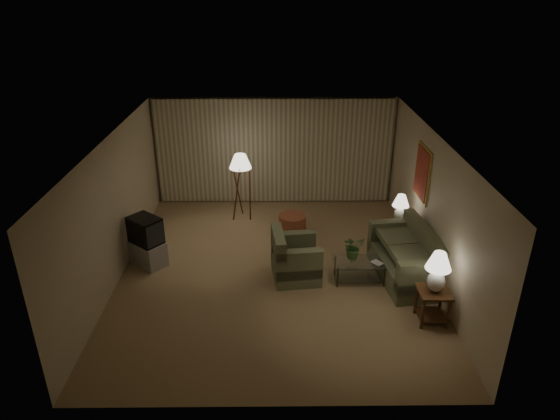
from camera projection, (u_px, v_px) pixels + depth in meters
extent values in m
plane|color=tan|center=(274.00, 270.00, 9.95)|extent=(7.00, 7.00, 0.00)
cube|color=#C2B695|center=(274.00, 151.00, 12.55)|extent=(6.00, 0.04, 2.70)
cube|color=#C2B695|center=(114.00, 209.00, 9.35)|extent=(0.04, 7.00, 2.70)
cube|color=#C2B695|center=(433.00, 208.00, 9.41)|extent=(0.04, 7.00, 2.70)
cube|color=white|center=(274.00, 139.00, 8.81)|extent=(6.00, 7.00, 0.04)
cube|color=beige|center=(274.00, 152.00, 12.48)|extent=(5.85, 0.12, 2.65)
cube|color=gold|center=(423.00, 173.00, 9.96)|extent=(0.03, 0.90, 1.10)
cube|color=maroon|center=(421.00, 173.00, 9.96)|extent=(0.02, 0.80, 1.00)
cube|color=#666C4C|center=(404.00, 268.00, 9.61)|extent=(2.06, 1.37, 0.43)
cube|color=#666C4C|center=(296.00, 268.00, 9.64)|extent=(1.11, 1.07, 0.41)
cube|color=#3A2210|center=(434.00, 292.00, 8.24)|extent=(0.52, 0.52, 0.04)
cube|color=#3A2210|center=(431.00, 315.00, 8.43)|extent=(0.44, 0.44, 0.02)
cylinder|color=#3A2210|center=(423.00, 315.00, 8.17)|extent=(0.05, 0.05, 0.56)
cylinder|color=#3A2210|center=(416.00, 300.00, 8.55)|extent=(0.05, 0.05, 0.56)
cylinder|color=#3A2210|center=(448.00, 314.00, 8.17)|extent=(0.05, 0.05, 0.56)
cylinder|color=#3A2210|center=(441.00, 299.00, 8.56)|extent=(0.05, 0.05, 0.56)
cube|color=#3A2210|center=(399.00, 222.00, 10.59)|extent=(0.47, 0.39, 0.04)
cube|color=#3A2210|center=(397.00, 241.00, 10.79)|extent=(0.40, 0.33, 0.02)
cylinder|color=#3A2210|center=(390.00, 238.00, 10.59)|extent=(0.05, 0.05, 0.56)
cylinder|color=#3A2210|center=(387.00, 232.00, 10.85)|extent=(0.05, 0.05, 0.56)
cylinder|color=#3A2210|center=(408.00, 238.00, 10.59)|extent=(0.05, 0.05, 0.56)
cylinder|color=#3A2210|center=(404.00, 232.00, 10.86)|extent=(0.05, 0.05, 0.56)
ellipsoid|color=silver|center=(436.00, 281.00, 8.15)|extent=(0.29, 0.29, 0.37)
cylinder|color=silver|center=(438.00, 270.00, 8.06)|extent=(0.03, 0.03, 0.08)
cone|color=silver|center=(439.00, 261.00, 7.99)|extent=(0.42, 0.42, 0.29)
ellipsoid|color=silver|center=(400.00, 215.00, 10.52)|extent=(0.25, 0.25, 0.31)
cylinder|color=silver|center=(400.00, 207.00, 10.44)|extent=(0.03, 0.03, 0.07)
cone|color=silver|center=(401.00, 200.00, 10.38)|extent=(0.35, 0.35, 0.25)
cube|color=silver|center=(360.00, 262.00, 9.43)|extent=(1.02, 0.56, 0.02)
cube|color=silver|center=(359.00, 276.00, 9.56)|extent=(0.95, 0.49, 0.01)
cylinder|color=#43331A|center=(338.00, 278.00, 9.33)|extent=(0.04, 0.04, 0.40)
cylinder|color=#43331A|center=(335.00, 266.00, 9.71)|extent=(0.04, 0.04, 0.40)
cylinder|color=#43331A|center=(385.00, 277.00, 9.33)|extent=(0.04, 0.04, 0.40)
cylinder|color=#43331A|center=(380.00, 266.00, 9.72)|extent=(0.04, 0.04, 0.40)
cube|color=#9B9B9D|center=(148.00, 253.00, 10.06)|extent=(1.16, 1.15, 0.50)
cube|color=black|center=(145.00, 230.00, 9.85)|extent=(1.07, 1.07, 0.54)
cylinder|color=#3A2210|center=(241.00, 169.00, 11.61)|extent=(0.04, 0.04, 0.23)
cone|color=silver|center=(240.00, 161.00, 11.53)|extent=(0.52, 0.52, 0.33)
cylinder|color=#994E34|center=(292.00, 224.00, 11.37)|extent=(0.77, 0.77, 0.41)
imported|color=silver|center=(352.00, 259.00, 9.40)|extent=(0.17, 0.17, 0.14)
imported|color=#3D672E|center=(353.00, 245.00, 9.28)|extent=(0.50, 0.48, 0.45)
imported|color=olive|center=(374.00, 264.00, 9.34)|extent=(0.25, 0.26, 0.02)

